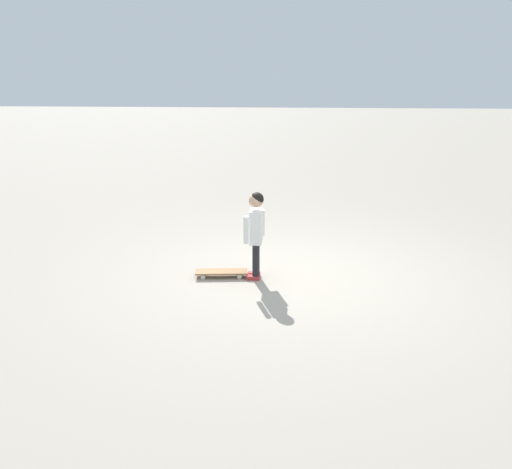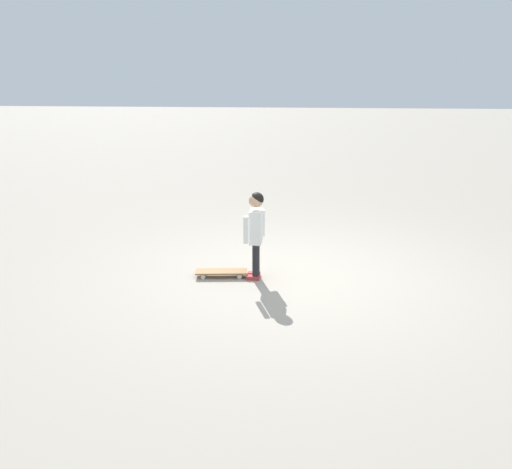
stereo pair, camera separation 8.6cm
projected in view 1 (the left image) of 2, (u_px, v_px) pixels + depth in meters
ground_plane at (297, 277)px, 6.83m from camera, size 50.00×50.00×0.00m
child_person at (256, 226)px, 6.61m from camera, size 0.36×0.23×1.06m
skateboard at (221, 272)px, 6.83m from camera, size 0.25×0.64×0.07m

